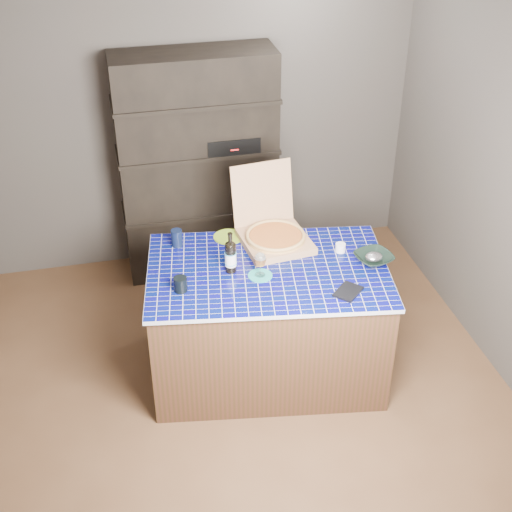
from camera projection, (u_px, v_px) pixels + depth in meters
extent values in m
plane|color=brown|center=(241.00, 387.00, 4.77)|extent=(3.50, 3.50, 0.00)
plane|color=silver|center=(234.00, 1.00, 3.40)|extent=(3.50, 3.50, 0.00)
plane|color=#44413B|center=(191.00, 114.00, 5.51)|extent=(3.50, 0.00, 3.50)
plane|color=#44413B|center=(335.00, 459.00, 2.66)|extent=(3.50, 0.00, 3.50)
cube|color=black|center=(198.00, 167.00, 5.52)|extent=(1.20, 0.40, 1.80)
cube|color=black|center=(230.00, 139.00, 5.41)|extent=(0.40, 0.32, 0.12)
cube|color=#4B2A1D|center=(267.00, 323.00, 4.70)|extent=(1.60, 1.14, 0.80)
cube|color=#05104E|center=(268.00, 271.00, 4.47)|extent=(1.64, 1.18, 0.03)
cube|color=#AE7859|center=(275.00, 241.00, 4.70)|extent=(0.47, 0.47, 0.05)
cube|color=#AE7859|center=(262.00, 193.00, 4.77)|extent=(0.43, 0.15, 0.42)
cylinder|color=tan|center=(275.00, 237.00, 4.68)|extent=(0.39, 0.39, 0.01)
cylinder|color=maroon|center=(276.00, 236.00, 4.67)|extent=(0.34, 0.34, 0.01)
torus|color=tan|center=(276.00, 235.00, 4.67)|extent=(0.39, 0.39, 0.02)
cylinder|color=black|center=(231.00, 258.00, 4.39)|extent=(0.07, 0.07, 0.19)
ellipsoid|color=black|center=(230.00, 245.00, 4.34)|extent=(0.07, 0.07, 0.04)
cylinder|color=black|center=(230.00, 239.00, 4.32)|extent=(0.03, 0.03, 0.08)
cylinder|color=white|center=(231.00, 259.00, 4.40)|extent=(0.07, 0.07, 0.09)
cylinder|color=#3E9DD3|center=(231.00, 263.00, 4.41)|extent=(0.07, 0.07, 0.01)
cylinder|color=#3E9DD3|center=(230.00, 253.00, 4.37)|extent=(0.07, 0.07, 0.01)
cylinder|color=teal|center=(260.00, 276.00, 4.40)|extent=(0.15, 0.15, 0.01)
cylinder|color=white|center=(260.00, 275.00, 4.40)|extent=(0.06, 0.06, 0.00)
cylinder|color=white|center=(260.00, 270.00, 4.38)|extent=(0.01, 0.01, 0.07)
ellipsoid|color=white|center=(260.00, 260.00, 4.33)|extent=(0.07, 0.07, 0.10)
cylinder|color=orange|center=(260.00, 261.00, 4.34)|extent=(0.06, 0.06, 0.05)
cylinder|color=white|center=(260.00, 257.00, 4.33)|extent=(0.06, 0.06, 0.02)
cylinder|color=black|center=(180.00, 284.00, 4.25)|extent=(0.08, 0.08, 0.09)
cube|color=black|center=(348.00, 292.00, 4.25)|extent=(0.21, 0.21, 0.01)
imported|color=black|center=(374.00, 258.00, 4.52)|extent=(0.28, 0.28, 0.06)
ellipsoid|color=silver|center=(374.00, 257.00, 4.51)|extent=(0.12, 0.10, 0.05)
cylinder|color=white|center=(340.00, 248.00, 4.62)|extent=(0.07, 0.07, 0.06)
cylinder|color=black|center=(177.00, 238.00, 4.67)|extent=(0.07, 0.07, 0.12)
cylinder|color=#7DA323|center=(228.00, 237.00, 4.78)|extent=(0.20, 0.20, 0.01)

